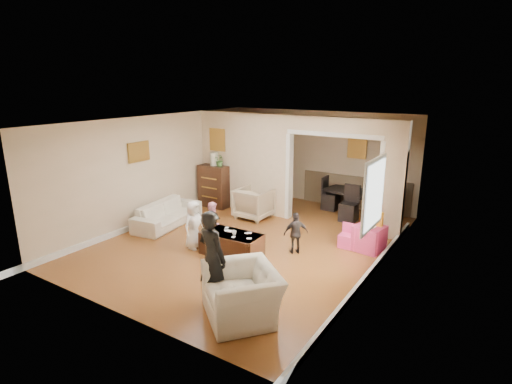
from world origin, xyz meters
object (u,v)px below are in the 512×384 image
Objects in this scene: sofa at (168,214)px; play_table at (369,238)px; adult_person at (212,258)px; child_toddler at (296,233)px; child_kneel_b at (213,222)px; armchair_back at (254,203)px; coffee_table at (232,244)px; cyan_cup at (365,224)px; child_kneel_a at (194,225)px; coffee_cup at (234,233)px; dining_table at (357,203)px; dresser at (215,186)px; table_lamp at (214,159)px; armchair_front at (242,293)px.

sofa is 4.73m from play_table.
child_toddler is (0.21, 2.40, -0.33)m from adult_person.
child_kneel_b is at bearing -154.74° from play_table.
armchair_back is 0.70× the size of coffee_table.
cyan_cup is 0.09× the size of child_kneel_b.
child_kneel_a is at bearing -149.29° from play_table.
adult_person is 1.77× the size of child_toddler.
play_table is (2.25, 1.69, 0.04)m from coffee_table.
child_kneel_b is (-0.70, 0.30, 0.23)m from coffee_table.
cyan_cup is 0.09× the size of child_toddler.
child_kneel_b is at bearing -12.21° from child_kneel_a.
coffee_cup is 0.05× the size of dining_table.
dresser is 1.14× the size of child_kneel_a.
child_kneel_b is (1.63, -2.12, -0.88)m from table_lamp.
sofa is 2.15m from armchair_back.
table_lamp reaches higher than cyan_cup.
child_kneel_b is 1.81m from child_toddler.
coffee_cup is at bearing -45.46° from table_lamp.
play_table is 3.62m from child_kneel_a.
dining_table is at bearing -21.46° from child_kneel_a.
child_kneel_a is (1.48, -2.57, -0.07)m from dresser.
child_toddler reaches higher than sofa.
table_lamp is 3.56m from coffee_cup.
armchair_back is 0.49× the size of dining_table.
coffee_table is at bearing -142.66° from cyan_cup.
child_kneel_a is at bearing -29.41° from adult_person.
armchair_front is at bearing 55.16° from child_toddler.
armchair_front is at bearing -50.11° from coffee_table.
dining_table is 1.71× the size of child_kneel_a.
play_table is 0.60× the size of child_kneel_b.
child_kneel_a is 2.10m from child_toddler.
dining_table is at bearing -137.58° from child_toddler.
armchair_front is 2.78m from child_kneel_a.
sofa is 1.68m from child_kneel_a.
dresser is 3.46m from coffee_cup.
child_toddler is at bearing 138.33° from armchair_front.
coffee_table is at bearing -46.08° from dresser.
table_lamp reaches higher than child_kneel_a.
child_kneel_b is (-0.80, 0.35, -0.04)m from coffee_cup.
coffee_cup reaches higher than coffee_table.
adult_person reaches higher than armchair_front.
armchair_back is 1.86m from child_kneel_b.
armchair_front is at bearing -129.56° from sofa.
child_kneel_a reaches higher than armchair_back.
coffee_table is 4.07m from dining_table.
table_lamp reaches higher than coffee_cup.
table_lamp reaches higher than play_table.
adult_person is at bearing -147.38° from armchair_front.
sofa is 1.68m from child_kneel_b.
adult_person reaches higher than sofa.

